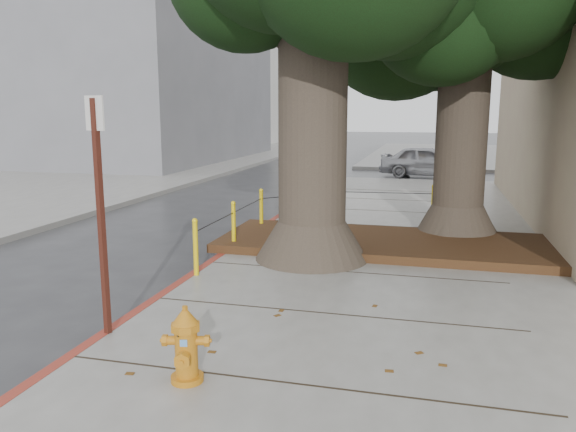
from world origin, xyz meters
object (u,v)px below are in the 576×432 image
Objects in this scene: fire_hydrant at (186,345)px; car_dark at (159,154)px; signpost at (100,203)px; car_silver at (428,162)px.

fire_hydrant is 0.20× the size of car_dark.
fire_hydrant is at bearing -63.14° from car_dark.
signpost is 0.71× the size of car_dark.
fire_hydrant is 0.28× the size of signpost.
car_silver is 1.00× the size of car_dark.
fire_hydrant is at bearing -16.42° from signpost.
car_silver is (3.49, 18.84, -1.07)m from signpost.
fire_hydrant is at bearing -178.50° from car_silver.
car_dark reaches higher than fire_hydrant.
car_dark is at bearing 131.27° from signpost.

